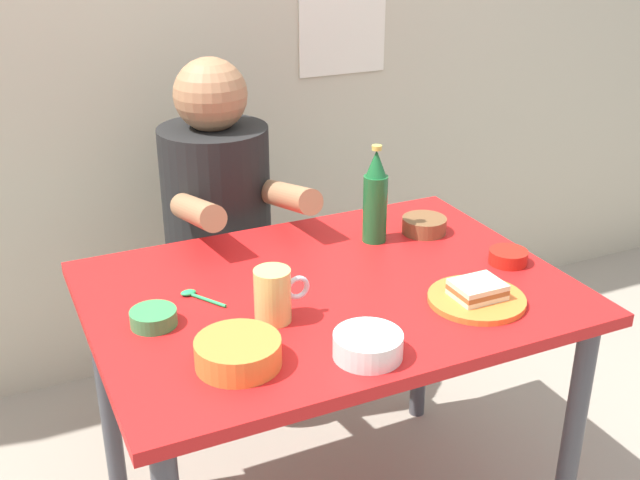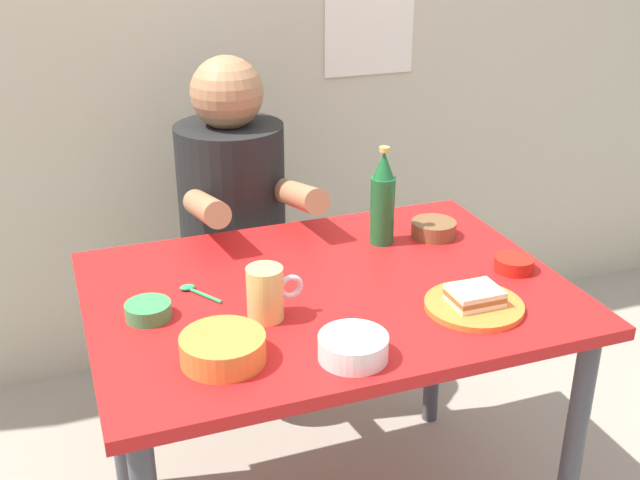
# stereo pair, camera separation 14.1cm
# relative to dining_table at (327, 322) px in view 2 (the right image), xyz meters

# --- Properties ---
(dining_table) EXTENTS (1.10, 0.80, 0.74)m
(dining_table) POSITION_rel_dining_table_xyz_m (0.00, 0.00, 0.00)
(dining_table) COLOR red
(dining_table) RESTS_ON ground
(stool) EXTENTS (0.34, 0.34, 0.45)m
(stool) POSITION_rel_dining_table_xyz_m (-0.07, 0.63, -0.30)
(stool) COLOR #4C4C51
(stool) RESTS_ON ground
(person_seated) EXTENTS (0.33, 0.56, 0.72)m
(person_seated) POSITION_rel_dining_table_xyz_m (-0.07, 0.62, 0.12)
(person_seated) COLOR black
(person_seated) RESTS_ON stool
(plate_orange) EXTENTS (0.22, 0.22, 0.01)m
(plate_orange) POSITION_rel_dining_table_xyz_m (0.27, -0.21, 0.10)
(plate_orange) COLOR orange
(plate_orange) RESTS_ON dining_table
(sandwich) EXTENTS (0.11, 0.09, 0.04)m
(sandwich) POSITION_rel_dining_table_xyz_m (0.27, -0.21, 0.13)
(sandwich) COLOR beige
(sandwich) RESTS_ON plate_orange
(beer_mug) EXTENTS (0.13, 0.08, 0.12)m
(beer_mug) POSITION_rel_dining_table_xyz_m (-0.17, -0.09, 0.15)
(beer_mug) COLOR #D1BC66
(beer_mug) RESTS_ON dining_table
(beer_bottle) EXTENTS (0.06, 0.06, 0.26)m
(beer_bottle) POSITION_rel_dining_table_xyz_m (0.22, 0.19, 0.21)
(beer_bottle) COLOR #19602D
(beer_bottle) RESTS_ON dining_table
(rice_bowl_white) EXTENTS (0.14, 0.14, 0.05)m
(rice_bowl_white) POSITION_rel_dining_table_xyz_m (-0.06, -0.30, 0.12)
(rice_bowl_white) COLOR silver
(rice_bowl_white) RESTS_ON dining_table
(dip_bowl_green) EXTENTS (0.10, 0.10, 0.03)m
(dip_bowl_green) POSITION_rel_dining_table_xyz_m (-0.41, 0.00, 0.11)
(dip_bowl_green) COLOR #388C4C
(dip_bowl_green) RESTS_ON dining_table
(condiment_bowl_brown) EXTENTS (0.12, 0.12, 0.04)m
(condiment_bowl_brown) POSITION_rel_dining_table_xyz_m (0.37, 0.18, 0.12)
(condiment_bowl_brown) COLOR brown
(condiment_bowl_brown) RESTS_ON dining_table
(sambal_bowl_red) EXTENTS (0.10, 0.10, 0.03)m
(sambal_bowl_red) POSITION_rel_dining_table_xyz_m (0.46, -0.07, 0.11)
(sambal_bowl_red) COLOR #B21E14
(sambal_bowl_red) RESTS_ON dining_table
(soup_bowl_orange) EXTENTS (0.17, 0.17, 0.05)m
(soup_bowl_orange) POSITION_rel_dining_table_xyz_m (-0.30, -0.22, 0.12)
(soup_bowl_orange) COLOR orange
(soup_bowl_orange) RESTS_ON dining_table
(spoon) EXTENTS (0.08, 0.11, 0.01)m
(spoon) POSITION_rel_dining_table_xyz_m (-0.30, 0.08, 0.10)
(spoon) COLOR #26A559
(spoon) RESTS_ON dining_table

